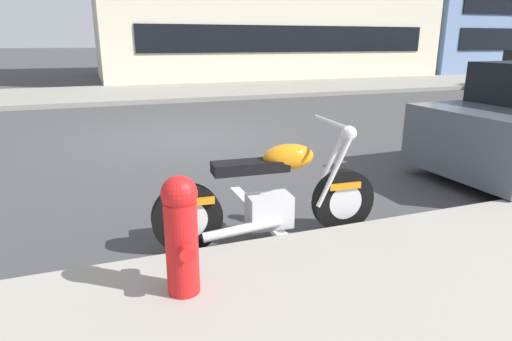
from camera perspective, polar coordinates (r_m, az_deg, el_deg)
The scene contains 5 objects.
ground_plane at distance 8.64m, azimuth -9.34°, elevation 4.27°, with size 260.00×260.00×0.00m, color #3D3D3F.
sidewalk_far_curb at distance 20.86m, azimuth 20.77°, elevation 10.68°, with size 120.00×5.00×0.14m, color gray.
parking_stall_stripe at distance 4.63m, azimuth 1.34°, elevation -6.24°, with size 0.12×2.20×0.01m, color silver.
parked_motorcycle at distance 4.02m, azimuth 2.07°, elevation -3.47°, with size 2.13×0.62×1.11m.
fire_hydrant at distance 2.96m, azimuth -9.70°, elevation -7.93°, with size 0.24×0.36×0.83m.
Camera 1 is at (-1.59, -8.30, 1.79)m, focal length 30.77 mm.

